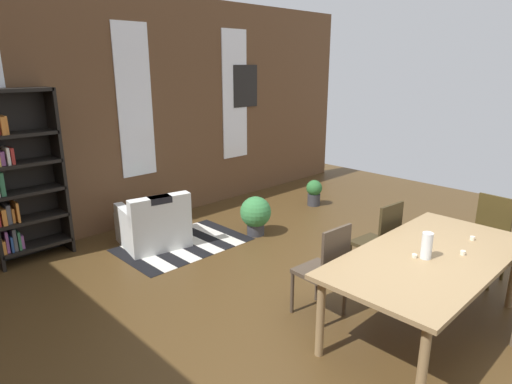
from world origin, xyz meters
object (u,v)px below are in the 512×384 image
(dining_table, at_px, (430,261))
(potted_plant_by_shelf, at_px, (314,192))
(dining_chair_head_right, at_px, (487,235))
(dining_chair_far_left, at_px, (326,268))
(vase_on_table, at_px, (427,246))
(armchair_white, at_px, (154,225))
(potted_plant_corner, at_px, (256,214))
(bookshelf_tall, at_px, (18,179))
(dining_chair_far_right, at_px, (380,240))

(dining_table, distance_m, potted_plant_by_shelf, 3.75)
(dining_table, xyz_separation_m, dining_chair_head_right, (1.46, -0.01, -0.17))
(dining_chair_far_left, height_order, potted_plant_by_shelf, dining_chair_far_left)
(dining_table, height_order, vase_on_table, vase_on_table)
(vase_on_table, bearing_deg, potted_plant_by_shelf, 52.57)
(armchair_white, bearing_deg, dining_chair_head_right, -57.79)
(dining_chair_head_right, relative_size, armchair_white, 1.01)
(dining_table, distance_m, dining_chair_far_left, 0.93)
(vase_on_table, bearing_deg, potted_plant_corner, 77.05)
(dining_chair_far_left, height_order, bookshelf_tall, bookshelf_tall)
(dining_chair_far_right, xyz_separation_m, potted_plant_by_shelf, (1.71, 2.25, -0.27))
(potted_plant_corner, bearing_deg, dining_chair_far_left, -117.12)
(dining_table, relative_size, dining_chair_head_right, 2.30)
(dining_chair_far_left, bearing_deg, dining_chair_head_right, -21.42)
(potted_plant_corner, bearing_deg, armchair_white, 150.18)
(dining_table, distance_m, armchair_white, 3.54)
(vase_on_table, height_order, dining_chair_far_left, vase_on_table)
(armchair_white, bearing_deg, dining_chair_far_right, -66.00)
(vase_on_table, distance_m, dining_chair_head_right, 1.62)
(dining_chair_far_left, xyz_separation_m, potted_plant_by_shelf, (2.69, 2.25, -0.27))
(dining_chair_far_left, relative_size, bookshelf_tall, 0.45)
(dining_chair_far_right, relative_size, potted_plant_corner, 1.68)
(dining_table, relative_size, potted_plant_by_shelf, 4.87)
(dining_chair_far_right, bearing_deg, dining_chair_head_right, -38.12)
(dining_chair_far_right, xyz_separation_m, potted_plant_corner, (0.03, 1.98, -0.20))
(dining_chair_far_right, xyz_separation_m, bookshelf_tall, (-2.56, 3.38, 0.53))
(vase_on_table, xyz_separation_m, dining_chair_far_left, (-0.38, 0.76, -0.35))
(armchair_white, xyz_separation_m, potted_plant_by_shelf, (2.90, -0.44, -0.03))
(bookshelf_tall, bearing_deg, potted_plant_corner, -28.35)
(dining_chair_head_right, bearing_deg, potted_plant_corner, 109.02)
(dining_table, xyz_separation_m, potted_plant_by_shelf, (2.19, 3.01, -0.44))
(dining_chair_far_right, height_order, potted_plant_by_shelf, dining_chair_far_right)
(dining_chair_far_left, relative_size, potted_plant_by_shelf, 2.12)
(potted_plant_by_shelf, bearing_deg, potted_plant_corner, -170.92)
(dining_chair_head_right, height_order, bookshelf_tall, bookshelf_tall)
(dining_table, xyz_separation_m, dining_chair_far_left, (-0.50, 0.76, -0.17))
(dining_table, bearing_deg, dining_chair_head_right, -0.23)
(potted_plant_corner, bearing_deg, potted_plant_by_shelf, 9.08)
(dining_chair_head_right, relative_size, potted_plant_by_shelf, 2.12)
(dining_table, relative_size, dining_chair_far_right, 2.30)
(dining_chair_far_left, distance_m, dining_chair_far_right, 0.98)
(armchair_white, bearing_deg, potted_plant_corner, -29.82)
(bookshelf_tall, relative_size, potted_plant_corner, 3.71)
(dining_chair_far_left, xyz_separation_m, bookshelf_tall, (-1.58, 3.38, 0.53))
(potted_plant_by_shelf, distance_m, potted_plant_corner, 1.70)
(dining_table, xyz_separation_m, dining_chair_far_right, (0.48, 0.76, -0.17))
(bookshelf_tall, relative_size, potted_plant_by_shelf, 4.67)
(bookshelf_tall, bearing_deg, armchair_white, -26.99)
(dining_chair_far_left, distance_m, bookshelf_tall, 3.77)
(dining_chair_far_left, xyz_separation_m, dining_chair_far_right, (0.98, 0.00, 0.00))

